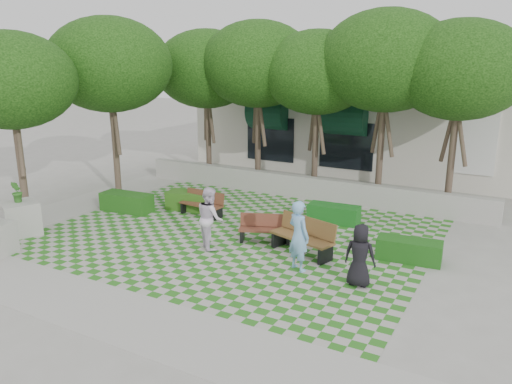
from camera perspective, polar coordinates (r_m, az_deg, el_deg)
The scene contains 18 objects.
ground at distance 15.48m, azimuth -4.35°, elevation -6.04°, with size 90.00×90.00×0.00m, color gray.
lawn at distance 16.26m, azimuth -2.41°, elevation -4.93°, with size 12.00×12.00×0.00m, color #2B721E.
sidewalk_south at distance 12.19m, azimuth -16.87°, elevation -12.77°, with size 16.00×2.00×0.01m, color #9E9B93.
sidewalk_west at distance 20.78m, azimuth -19.61°, elevation -1.34°, with size 2.00×12.00×0.01m, color #9E9B93.
retaining_wall at distance 20.54m, azimuth 5.16°, elevation 0.60°, with size 15.00×0.36×0.90m, color #9E9B93.
bench_east at distance 14.69m, azimuth 5.43°, elevation -5.12°, with size 2.13×1.24×1.06m.
bench_mid at distance 15.59m, azimuth 1.09°, elevation -4.23°, with size 1.71×1.10×0.85m.
bench_west at distance 18.25m, azimuth -6.15°, elevation -1.36°, with size 1.73×0.68×0.89m.
hedge_east at distance 14.83m, azimuth 17.10°, elevation -6.38°, with size 1.77×0.71×0.62m, color #164913.
hedge_midright at distance 17.62m, azimuth 8.87°, elevation -2.47°, with size 1.77×0.71×0.62m, color #15501A.
hedge_midleft at distance 18.95m, azimuth -7.22°, elevation -1.03°, with size 1.97×0.79×0.69m, color #265316.
hedge_west at distance 19.27m, azimuth -14.56°, elevation -1.14°, with size 1.96×0.79×0.69m, color #1A4B14.
planter_back at distance 17.88m, azimuth -25.33°, elevation -2.55°, with size 1.42×1.42×1.79m.
person_blue at distance 13.42m, azimuth 4.90°, elevation -5.00°, with size 0.71×0.47×1.95m, color #7DB3E5.
person_dark at distance 12.79m, azimuth 11.78°, elevation -7.10°, with size 0.79×0.51×1.62m, color black.
person_white at distance 15.00m, azimuth -5.27°, elevation -2.95°, with size 0.91×0.71×1.88m, color silver.
tree_row at distance 20.50m, azimuth 0.29°, elevation 14.00°, with size 17.70×13.40×7.41m.
building at distance 27.21m, azimuth 13.95°, elevation 8.21°, with size 18.00×8.92×5.15m.
Camera 1 is at (8.01, -12.01, 5.57)m, focal length 35.00 mm.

